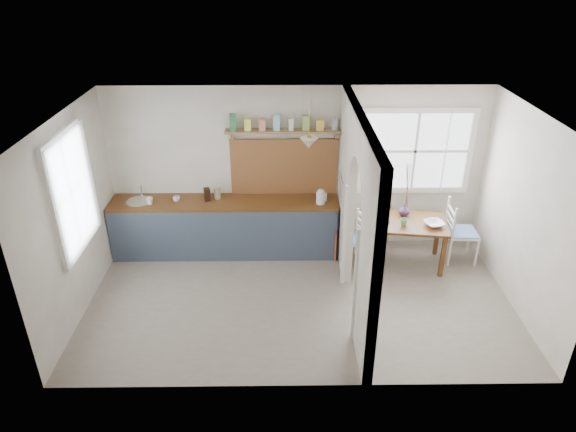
{
  "coord_description": "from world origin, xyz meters",
  "views": [
    {
      "loc": [
        -0.23,
        -5.81,
        4.31
      ],
      "look_at": [
        -0.16,
        0.47,
        1.06
      ],
      "focal_mm": 32.0,
      "sensor_mm": 36.0,
      "label": 1
    }
  ],
  "objects_px": {
    "vase": "(404,210)",
    "dining_table": "(405,242)",
    "chair_right": "(462,231)",
    "chair_left": "(352,238)",
    "kettle": "(321,197)"
  },
  "relations": [
    {
      "from": "chair_left",
      "to": "dining_table",
      "type": "bearing_deg",
      "value": 65.33
    },
    {
      "from": "vase",
      "to": "dining_table",
      "type": "bearing_deg",
      "value": -84.91
    },
    {
      "from": "chair_right",
      "to": "vase",
      "type": "relative_size",
      "value": 5.69
    },
    {
      "from": "chair_left",
      "to": "kettle",
      "type": "height_order",
      "value": "kettle"
    },
    {
      "from": "kettle",
      "to": "dining_table",
      "type": "bearing_deg",
      "value": -15.9
    },
    {
      "from": "chair_left",
      "to": "kettle",
      "type": "xyz_separation_m",
      "value": [
        -0.49,
        0.21,
        0.61
      ]
    },
    {
      "from": "chair_left",
      "to": "vase",
      "type": "xyz_separation_m",
      "value": [
        0.79,
        0.15,
        0.4
      ]
    },
    {
      "from": "dining_table",
      "to": "vase",
      "type": "relative_size",
      "value": 6.66
    },
    {
      "from": "kettle",
      "to": "chair_left",
      "type": "bearing_deg",
      "value": -27.73
    },
    {
      "from": "chair_left",
      "to": "chair_right",
      "type": "xyz_separation_m",
      "value": [
        1.69,
        0.03,
        0.09
      ]
    },
    {
      "from": "kettle",
      "to": "vase",
      "type": "xyz_separation_m",
      "value": [
        1.28,
        -0.06,
        -0.2
      ]
    },
    {
      "from": "chair_left",
      "to": "chair_right",
      "type": "distance_m",
      "value": 1.69
    },
    {
      "from": "chair_right",
      "to": "kettle",
      "type": "relative_size",
      "value": 4.46
    },
    {
      "from": "dining_table",
      "to": "chair_right",
      "type": "height_order",
      "value": "chair_right"
    },
    {
      "from": "chair_right",
      "to": "vase",
      "type": "height_order",
      "value": "chair_right"
    }
  ]
}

